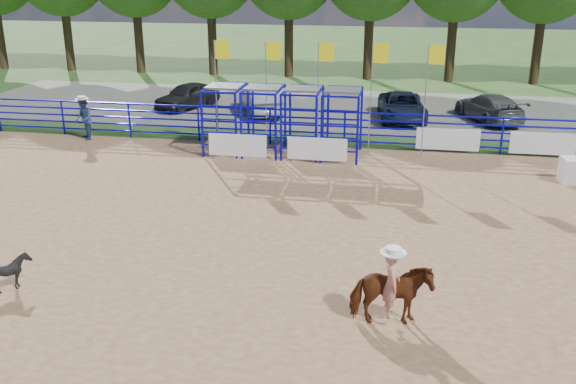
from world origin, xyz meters
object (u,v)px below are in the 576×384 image
(calf, at_px, (11,272))
(spectator_cowboy, at_px, (84,118))
(car_a, at_px, (187,95))
(car_c, at_px, (402,107))
(car_b, at_px, (261,99))
(car_d, at_px, (489,107))
(horse_and_rider, at_px, (391,288))

(calf, height_order, spectator_cowboy, spectator_cowboy)
(car_a, relative_size, car_c, 0.85)
(car_b, bearing_deg, spectator_cowboy, 22.34)
(car_a, bearing_deg, car_b, 17.37)
(car_b, xyz_separation_m, car_c, (6.79, -0.18, -0.09))
(car_c, bearing_deg, calf, -121.05)
(car_a, relative_size, car_b, 0.88)
(spectator_cowboy, xyz_separation_m, car_d, (16.91, 6.40, -0.29))
(car_a, height_order, car_d, car_a)
(car_a, relative_size, car_d, 0.87)
(calf, bearing_deg, horse_and_rider, -92.30)
(spectator_cowboy, distance_m, car_b, 8.64)
(horse_and_rider, bearing_deg, car_d, 77.67)
(car_a, height_order, car_b, car_b)
(horse_and_rider, relative_size, calf, 2.89)
(car_d, bearing_deg, horse_and_rider, 55.89)
(calf, relative_size, car_d, 0.20)
(car_a, xyz_separation_m, car_d, (14.65, -0.18, -0.01))
(horse_and_rider, xyz_separation_m, car_d, (4.10, 18.78, -0.22))
(car_b, height_order, car_c, car_b)
(calf, distance_m, car_a, 19.02)
(spectator_cowboy, xyz_separation_m, car_c, (12.93, 5.90, -0.30))
(car_a, distance_m, car_c, 10.69)
(calf, relative_size, car_a, 0.23)
(spectator_cowboy, relative_size, car_b, 0.42)
(spectator_cowboy, bearing_deg, horse_and_rider, -44.02)
(calf, bearing_deg, car_c, -27.20)
(horse_and_rider, relative_size, car_a, 0.65)
(horse_and_rider, relative_size, car_d, 0.57)
(calf, bearing_deg, car_b, -7.55)
(calf, height_order, car_d, car_d)
(calf, xyz_separation_m, car_c, (8.59, 18.23, 0.18))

